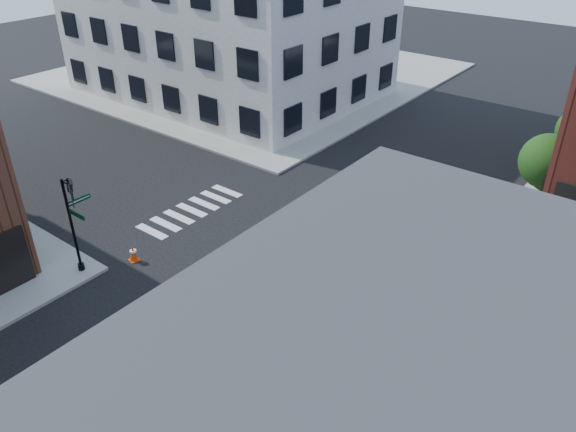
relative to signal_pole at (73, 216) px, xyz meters
The scene contains 6 objects.
ground 9.90m from the signal_pole, 44.81° to the left, with size 120.00×120.00×0.00m, color black.
sidewalk_nw 31.27m from the signal_pole, 117.29° to the left, with size 30.00×30.00×0.15m, color gray.
building_nw 25.92m from the signal_pole, 118.43° to the left, with size 22.00×16.00×11.00m, color beige.
tree_near 21.94m from the signal_pole, 49.38° to the left, with size 2.69×2.69×4.49m.
signal_pole is the anchor object (origin of this frame).
traffic_cone 3.27m from the signal_pole, 61.30° to the left, with size 0.51×0.51×0.79m.
Camera 1 is at (12.74, -17.08, 14.71)m, focal length 35.00 mm.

